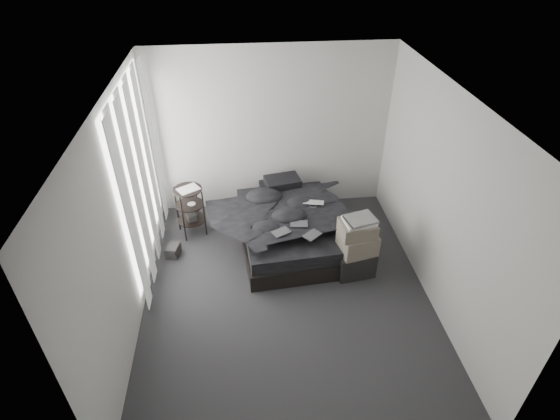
{
  "coord_description": "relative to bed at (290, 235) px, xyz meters",
  "views": [
    {
      "loc": [
        -0.49,
        -3.99,
        4.12
      ],
      "look_at": [
        0.0,
        0.8,
        0.75
      ],
      "focal_mm": 28.0,
      "sensor_mm": 36.0,
      "label": 1
    }
  ],
  "objects": [
    {
      "name": "pillow_lower",
      "position": [
        -0.1,
        0.71,
        0.39
      ],
      "size": [
        0.59,
        0.42,
        0.13
      ],
      "primitive_type": "cube",
      "rotation": [
        0.0,
        0.0,
        0.08
      ],
      "color": "black",
      "rests_on": "mattress"
    },
    {
      "name": "box_mid",
      "position": [
        0.79,
        -0.72,
        0.38
      ],
      "size": [
        0.53,
        0.46,
        0.28
      ],
      "primitive_type": "cube",
      "rotation": [
        0.0,
        0.0,
        0.22
      ],
      "color": "#6B6154",
      "rests_on": "box_lower"
    },
    {
      "name": "wall_front",
      "position": [
        -0.17,
        -3.12,
        1.17
      ],
      "size": [
        3.6,
        0.01,
        2.6
      ],
      "primitive_type": "cube",
      "color": "beige",
      "rests_on": "ground"
    },
    {
      "name": "curtain_left",
      "position": [
        -1.9,
        -0.12,
        1.15
      ],
      "size": [
        0.06,
        2.12,
        2.48
      ],
      "primitive_type": "cube",
      "color": "white",
      "rests_on": "wall_left"
    },
    {
      "name": "wall_left",
      "position": [
        -1.97,
        -1.02,
        1.17
      ],
      "size": [
        0.01,
        4.2,
        2.6
      ],
      "primitive_type": "cube",
      "color": "beige",
      "rests_on": "ground"
    },
    {
      "name": "wall_back",
      "position": [
        -0.17,
        1.08,
        1.17
      ],
      "size": [
        3.6,
        0.01,
        2.6
      ],
      "primitive_type": "cube",
      "color": "beige",
      "rests_on": "ground"
    },
    {
      "name": "comic_c",
      "position": [
        0.21,
        -0.61,
        0.55
      ],
      "size": [
        0.28,
        0.27,
        0.01
      ],
      "primitive_type": "cube",
      "rotation": [
        0.0,
        0.0,
        0.69
      ],
      "color": "black",
      "rests_on": "duvet"
    },
    {
      "name": "floor_books",
      "position": [
        -1.69,
        -0.12,
        -0.05
      ],
      "size": [
        0.21,
        0.25,
        0.16
      ],
      "primitive_type": "cube",
      "rotation": [
        0.0,
        0.0,
        -0.25
      ],
      "color": "black",
      "rests_on": "floor"
    },
    {
      "name": "art_book_snake",
      "position": [
        0.79,
        -0.72,
        0.77
      ],
      "size": [
        0.43,
        0.37,
        0.03
      ],
      "primitive_type": "cube",
      "rotation": [
        0.0,
        0.0,
        0.25
      ],
      "color": "silver",
      "rests_on": "art_book_white"
    },
    {
      "name": "comic_a",
      "position": [
        -0.18,
        -0.51,
        0.54
      ],
      "size": [
        0.28,
        0.24,
        0.01
      ],
      "primitive_type": "cube",
      "rotation": [
        0.0,
        0.0,
        0.46
      ],
      "color": "black",
      "rests_on": "duvet"
    },
    {
      "name": "box_lower",
      "position": [
        0.78,
        -0.72,
        0.06
      ],
      "size": [
        0.55,
        0.46,
        0.37
      ],
      "primitive_type": "cube",
      "rotation": [
        0.0,
        0.0,
        0.15
      ],
      "color": "black",
      "rests_on": "floor"
    },
    {
      "name": "window_left",
      "position": [
        -1.95,
        -0.12,
        1.22
      ],
      "size": [
        0.02,
        2.0,
        2.3
      ],
      "primitive_type": "cube",
      "color": "white",
      "rests_on": "wall_left"
    },
    {
      "name": "ceiling",
      "position": [
        -0.17,
        -1.02,
        2.47
      ],
      "size": [
        3.6,
        4.2,
        0.01
      ],
      "primitive_type": "cube",
      "color": "white",
      "rests_on": "ground"
    },
    {
      "name": "side_stand",
      "position": [
        -1.45,
        0.4,
        0.26
      ],
      "size": [
        0.54,
        0.54,
        0.77
      ],
      "primitive_type": "cylinder",
      "rotation": [
        0.0,
        0.0,
        0.38
      ],
      "color": "black",
      "rests_on": "floor"
    },
    {
      "name": "wall_right",
      "position": [
        1.63,
        -1.02,
        1.17
      ],
      "size": [
        0.01,
        4.2,
        2.6
      ],
      "primitive_type": "cube",
      "color": "beige",
      "rests_on": "ground"
    },
    {
      "name": "pillow_upper",
      "position": [
        -0.04,
        0.7,
        0.51
      ],
      "size": [
        0.58,
        0.45,
        0.12
      ],
      "primitive_type": "cube",
      "rotation": [
        0.0,
        0.0,
        0.18
      ],
      "color": "black",
      "rests_on": "pillow_lower"
    },
    {
      "name": "art_book_white",
      "position": [
        0.78,
        -0.72,
        0.73
      ],
      "size": [
        0.42,
        0.35,
        0.04
      ],
      "primitive_type": "cube",
      "rotation": [
        0.0,
        0.0,
        0.15
      ],
      "color": "silver",
      "rests_on": "box_upper"
    },
    {
      "name": "papers",
      "position": [
        -1.43,
        0.39,
        0.65
      ],
      "size": [
        0.37,
        0.34,
        0.02
      ],
      "primitive_type": "cube",
      "rotation": [
        0.0,
        0.0,
        0.56
      ],
      "color": "white",
      "rests_on": "side_stand"
    },
    {
      "name": "comic_b",
      "position": [
        0.07,
        -0.35,
        0.55
      ],
      "size": [
        0.25,
        0.18,
        0.01
      ],
      "primitive_type": "cube",
      "rotation": [
        0.0,
        0.0,
        -0.13
      ],
      "color": "black",
      "rests_on": "duvet"
    },
    {
      "name": "duvet",
      "position": [
        0.0,
        -0.04,
        0.43
      ],
      "size": [
        1.49,
        1.69,
        0.22
      ],
      "primitive_type": "imported",
      "rotation": [
        0.0,
        0.0,
        0.08
      ],
      "color": "black",
      "rests_on": "mattress"
    },
    {
      "name": "floor",
      "position": [
        -0.17,
        -1.02,
        -0.13
      ],
      "size": [
        3.6,
        4.2,
        0.01
      ],
      "primitive_type": "cube",
      "color": "#2C2B2D",
      "rests_on": "ground"
    },
    {
      "name": "laptop",
      "position": [
        0.34,
        0.07,
        0.55
      ],
      "size": [
        0.33,
        0.25,
        0.02
      ],
      "primitive_type": "imported",
      "rotation": [
        0.0,
        0.0,
        -0.23
      ],
      "color": "silver",
      "rests_on": "duvet"
    },
    {
      "name": "box_upper",
      "position": [
        0.77,
        -0.72,
        0.62
      ],
      "size": [
        0.47,
        0.39,
        0.19
      ],
      "primitive_type": "cube",
      "rotation": [
        0.0,
        0.0,
        0.1
      ],
      "color": "#6B6154",
      "rests_on": "box_mid"
    },
    {
      "name": "bed",
      "position": [
        0.0,
        0.0,
        0.0
      ],
      "size": [
        1.54,
        1.96,
        0.25
      ],
      "primitive_type": "cube",
      "rotation": [
        0.0,
        0.0,
        0.08
      ],
      "color": "black",
      "rests_on": "floor"
    },
    {
      "name": "mattress",
      "position": [
        0.0,
        0.0,
        0.22
      ],
      "size": [
        1.49,
        1.9,
        0.2
      ],
      "primitive_type": "cube",
      "rotation": [
        0.0,
        0.0,
        0.08
      ],
      "color": "black",
      "rests_on": "bed"
    }
  ]
}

